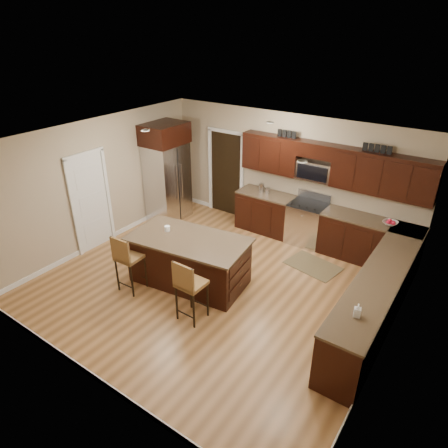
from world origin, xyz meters
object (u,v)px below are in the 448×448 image
Objects in this scene: range at (307,223)px; stool_right at (189,284)px; stool_left at (127,258)px; refrigerator at (167,172)px; island at (189,262)px.

stool_right is (-0.46, -3.48, 0.23)m from range.
refrigerator is at bearing 115.84° from stool_left.
island is at bearing 47.64° from stool_left.
stool_right is (0.69, -0.85, 0.27)m from island.
stool_left is at bearing -61.78° from refrigerator.
refrigerator is (-3.30, -0.79, 0.73)m from range.
island is 2.05× the size of stool_left.
range is at bearing 58.65° from island.
refrigerator is at bearing 131.73° from island.
island is (-1.15, -2.63, -0.04)m from range.
refrigerator is (-2.15, 1.84, 0.77)m from island.
range is 0.99× the size of stool_right.
island is 1.13m from stool_right.
refrigerator is at bearing 137.38° from stool_right.
refrigerator is (-1.44, 2.68, 0.51)m from stool_left.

